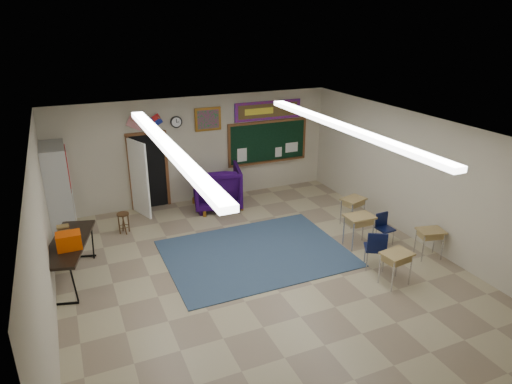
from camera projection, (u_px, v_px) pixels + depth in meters
name	position (u px, v px, depth m)	size (l,w,h in m)	color
floor	(262.00, 272.00, 9.59)	(9.00, 9.00, 0.00)	tan
back_wall	(197.00, 150.00, 12.89)	(8.00, 0.04, 3.00)	#AFA58E
front_wall	(426.00, 349.00, 5.20)	(8.00, 0.04, 3.00)	#AFA58E
left_wall	(43.00, 245.00, 7.55)	(0.04, 9.00, 3.00)	#AFA58E
right_wall	(420.00, 180.00, 10.54)	(0.04, 9.00, 3.00)	#AFA58E
ceiling	(263.00, 133.00, 8.50)	(8.00, 9.00, 0.04)	#B8B8B3
area_rug	(256.00, 253.00, 10.34)	(4.00, 3.00, 0.02)	#2E4157
fluorescent_strips	(263.00, 136.00, 8.52)	(3.86, 6.00, 0.10)	white
doorway	(146.00, 173.00, 12.36)	(1.10, 0.89, 2.16)	black
chalkboard	(268.00, 143.00, 13.69)	(2.55, 0.14, 1.30)	brown
bulletin_board	(268.00, 110.00, 13.34)	(2.10, 0.05, 0.55)	#B50F23
framed_art_print	(208.00, 119.00, 12.68)	(0.75, 0.05, 0.65)	#96601D
wall_clock	(176.00, 122.00, 12.34)	(0.32, 0.05, 0.32)	black
wall_flags	(144.00, 120.00, 11.96)	(1.16, 0.06, 0.70)	red
storage_cabinet	(59.00, 189.00, 11.09)	(0.59, 1.25, 2.20)	#A9A9A4
wingback_armchair	(217.00, 187.00, 12.67)	(1.27, 1.31, 1.19)	#1C0533
student_chair_reading	(208.00, 196.00, 12.46)	(0.43, 0.43, 0.87)	black
student_chair_desk_a	(375.00, 249.00, 9.62)	(0.45, 0.45, 0.90)	black
student_chair_desk_b	(385.00, 230.00, 10.66)	(0.37, 0.37, 0.74)	black
student_desk_front_left	(359.00, 229.00, 10.54)	(0.66, 0.50, 0.77)	olive
student_desk_front_right	(353.00, 210.00, 11.69)	(0.69, 0.59, 0.71)	olive
student_desk_back_left	(395.00, 267.00, 9.05)	(0.64, 0.51, 0.70)	olive
student_desk_back_right	(429.00, 242.00, 10.07)	(0.64, 0.54, 0.67)	olive
folding_table	(71.00, 259.00, 9.18)	(1.19, 2.15, 1.16)	black
wooden_stool	(124.00, 223.00, 11.24)	(0.30, 0.30, 0.53)	#452B14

